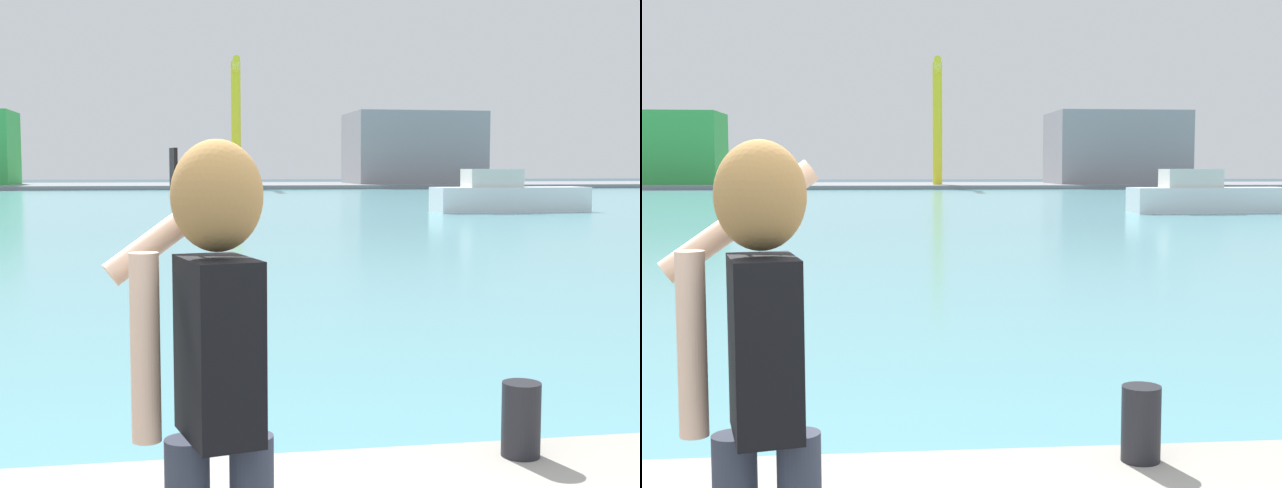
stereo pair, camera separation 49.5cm
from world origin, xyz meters
TOP-DOWN VIEW (x-y plane):
  - ground_plane at (0.00, 50.00)m, footprint 220.00×220.00m
  - harbor_water at (0.00, 52.00)m, footprint 140.00×100.00m
  - far_shore_dock at (0.00, 92.00)m, footprint 140.00×20.00m
  - person_photographer at (-0.44, -0.20)m, footprint 0.53×0.54m
  - harbor_bollard at (1.39, 1.72)m, footprint 0.22×0.22m
  - boat_moored at (15.60, 37.05)m, footprint 7.74×2.33m
  - warehouse_left at (-23.35, 91.66)m, footprint 12.69×8.15m
  - warehouse_right at (26.24, 91.46)m, footprint 14.37×10.68m
  - port_crane at (5.89, 85.93)m, footprint 1.40×9.28m

SIDE VIEW (x-z plane):
  - ground_plane at x=0.00m, z-range 0.00..0.00m
  - harbor_water at x=0.00m, z-range 0.00..0.02m
  - far_shore_dock at x=0.00m, z-range 0.00..0.43m
  - harbor_bollard at x=1.39m, z-range 0.54..0.97m
  - boat_moored at x=15.60m, z-range -0.26..1.86m
  - person_photographer at x=-0.44m, z-range 0.73..2.47m
  - warehouse_left at x=-23.35m, z-range 0.43..8.10m
  - warehouse_right at x=26.24m, z-range 0.43..8.34m
  - port_crane at x=5.89m, z-range 1.84..14.53m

